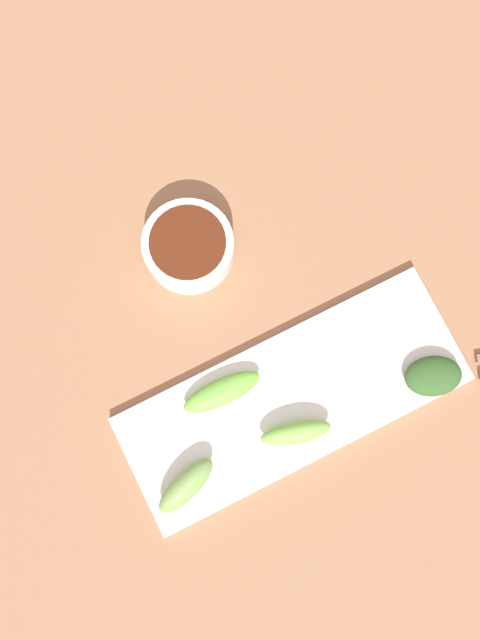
{
  "coord_description": "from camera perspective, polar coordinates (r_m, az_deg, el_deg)",
  "views": [
    {
      "loc": [
        0.07,
        -0.06,
        0.84
      ],
      "look_at": [
        -0.04,
        -0.0,
        0.05
      ],
      "focal_mm": 41.13,
      "sensor_mm": 36.0,
      "label": 1
    }
  ],
  "objects": [
    {
      "name": "tabletop",
      "position": [
        0.83,
        1.48,
        -2.68
      ],
      "size": [
        2.1,
        2.1,
        0.02
      ],
      "primitive_type": "cube",
      "color": "#946948",
      "rests_on": "ground"
    },
    {
      "name": "sauce_bowl",
      "position": [
        0.82,
        -4.03,
        5.72
      ],
      "size": [
        0.1,
        0.1,
        0.04
      ],
      "color": "white",
      "rests_on": "tabletop"
    },
    {
      "name": "serving_plate",
      "position": [
        0.81,
        4.08,
        -6.15
      ],
      "size": [
        0.14,
        0.38,
        0.01
      ],
      "primitive_type": "cube",
      "color": "silver",
      "rests_on": "tabletop"
    },
    {
      "name": "broccoli_stalk_0",
      "position": [
        0.79,
        -4.22,
        -12.72
      ],
      "size": [
        0.05,
        0.08,
        0.03
      ],
      "primitive_type": "ellipsoid",
      "rotation": [
        0.0,
        0.0,
        0.33
      ],
      "color": "#77A350",
      "rests_on": "serving_plate"
    },
    {
      "name": "broccoli_leafy_1",
      "position": [
        0.82,
        14.8,
        -4.23
      ],
      "size": [
        0.06,
        0.07,
        0.02
      ],
      "primitive_type": "ellipsoid",
      "rotation": [
        0.0,
        0.0,
        -0.34
      ],
      "color": "#2F5624",
      "rests_on": "serving_plate"
    },
    {
      "name": "broccoli_stalk_2",
      "position": [
        0.79,
        4.36,
        -8.72
      ],
      "size": [
        0.04,
        0.08,
        0.03
      ],
      "primitive_type": "ellipsoid",
      "rotation": [
        0.0,
        0.0,
        -0.27
      ],
      "color": "#78B74C",
      "rests_on": "serving_plate"
    },
    {
      "name": "broccoli_stalk_3",
      "position": [
        0.8,
        -1.42,
        -5.61
      ],
      "size": [
        0.03,
        0.09,
        0.02
      ],
      "primitive_type": "ellipsoid",
      "rotation": [
        0.0,
        0.0,
        -0.03
      ],
      "color": "#6DB840",
      "rests_on": "serving_plate"
    }
  ]
}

